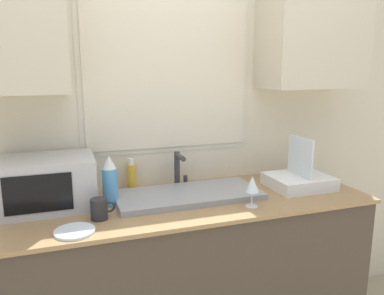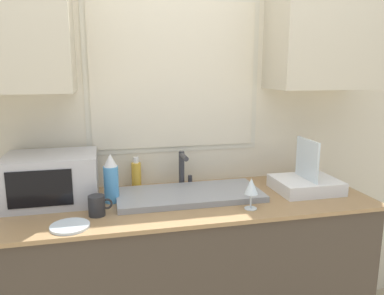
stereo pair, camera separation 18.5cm
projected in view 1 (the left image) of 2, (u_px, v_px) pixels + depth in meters
name	position (u px, v px, depth m)	size (l,w,h in m)	color
countertop	(186.00, 281.00, 2.02)	(1.91, 0.66, 0.93)	#42382D
wall_back	(169.00, 96.00, 2.10)	(6.00, 0.38, 2.60)	beige
sink_basin	(188.00, 195.00, 1.96)	(0.75, 0.34, 0.03)	gray
faucet	(179.00, 167.00, 2.11)	(0.08, 0.14, 0.20)	#333338
microwave	(48.00, 183.00, 1.80)	(0.44, 0.33, 0.25)	#B2B2B7
dish_rack	(299.00, 179.00, 2.12)	(0.34, 0.28, 0.29)	white
spray_bottle	(110.00, 181.00, 1.83)	(0.07, 0.07, 0.25)	#4C99D8
soap_bottle	(132.00, 176.00, 2.07)	(0.05, 0.05, 0.18)	gold
mug_near_sink	(100.00, 209.00, 1.67)	(0.11, 0.08, 0.09)	#262628
wine_glass	(252.00, 185.00, 1.81)	(0.07, 0.07, 0.15)	silver
small_plate	(75.00, 231.00, 1.54)	(0.17, 0.17, 0.01)	silver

